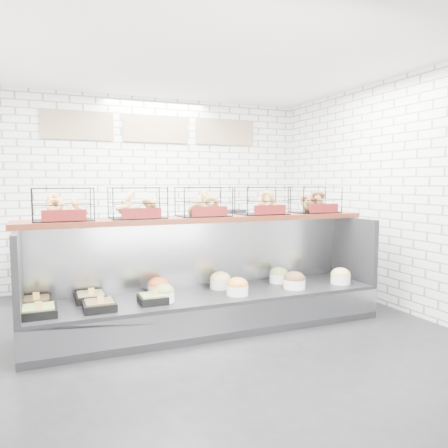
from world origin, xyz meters
name	(u,v)px	position (x,y,z in m)	size (l,w,h in m)	color
ground	(221,336)	(0.00, 0.00, 0.00)	(5.50, 5.50, 0.00)	black
room_shell	(201,147)	(0.00, 0.60, 2.06)	(5.02, 5.51, 3.01)	white
display_case	(209,299)	(-0.01, 0.34, 0.33)	(4.00, 0.90, 1.20)	black
bagel_shelf	(204,206)	(0.00, 0.52, 1.38)	(4.10, 0.50, 0.40)	#461A0F
prep_counter	(162,257)	(-0.01, 2.43, 0.47)	(4.00, 0.60, 1.20)	#93969B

